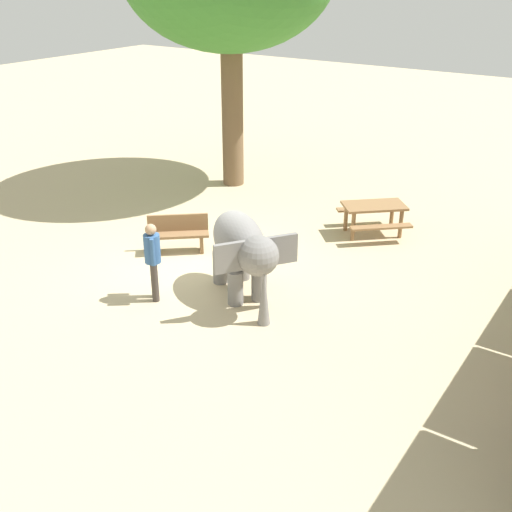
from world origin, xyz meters
TOP-DOWN VIEW (x-y plane):
  - ground_plane at (0.00, 0.00)m, footprint 60.00×60.00m
  - elephant at (0.48, 1.60)m, footprint 2.15×2.31m
  - person_handler at (1.56, 0.20)m, footprint 0.38×0.39m
  - wooden_bench at (-0.45, -0.90)m, footprint 1.21×1.33m
  - picnic_table_near at (-3.93, 2.42)m, footprint 2.10×2.11m

SIDE VIEW (x-z plane):
  - ground_plane at x=0.00m, z-range 0.00..0.00m
  - wooden_bench at x=-0.45m, z-range 0.03..0.91m
  - picnic_table_near at x=-3.93m, z-range 0.20..0.98m
  - person_handler at x=1.56m, z-range 0.14..1.76m
  - elephant at x=0.48m, z-range 0.23..1.91m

